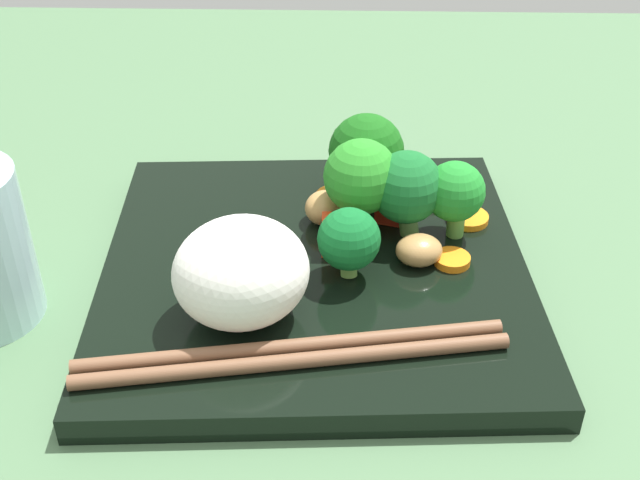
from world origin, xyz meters
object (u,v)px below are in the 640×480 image
(rice_mound, at_px, (241,272))
(broccoli_floret_1, at_px, (407,188))
(square_plate, at_px, (315,272))
(chopstick_pair, at_px, (293,354))
(carrot_slice_3, at_px, (336,198))

(rice_mound, bearing_deg, broccoli_floret_1, 132.55)
(square_plate, bearing_deg, chopstick_pair, -5.30)
(rice_mound, bearing_deg, chopstick_pair, 40.05)
(carrot_slice_3, distance_m, chopstick_pair, 0.17)
(chopstick_pair, bearing_deg, square_plate, 74.86)
(broccoli_floret_1, xyz_separation_m, chopstick_pair, (0.13, -0.07, -0.03))
(broccoli_floret_1, bearing_deg, square_plate, -60.13)
(square_plate, xyz_separation_m, carrot_slice_3, (-0.07, 0.01, 0.01))
(chopstick_pair, bearing_deg, broccoli_floret_1, 52.25)
(square_plate, relative_size, chopstick_pair, 1.13)
(square_plate, height_order, broccoli_floret_1, broccoli_floret_1)
(rice_mound, height_order, broccoli_floret_1, rice_mound)
(carrot_slice_3, bearing_deg, broccoli_floret_1, 50.04)
(rice_mound, xyz_separation_m, carrot_slice_3, (-0.13, 0.05, -0.03))
(broccoli_floret_1, relative_size, carrot_slice_3, 2.14)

